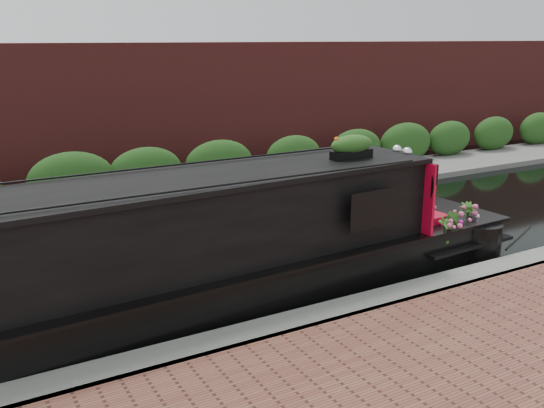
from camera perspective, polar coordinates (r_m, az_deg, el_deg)
ground at (r=11.89m, az=-3.31°, el=-5.01°), size 80.00×80.00×0.00m
near_bank_coping at (r=9.28m, az=5.99°, el=-11.19°), size 40.00×0.60×0.50m
far_bank_path at (r=15.58m, az=-10.22°, el=-0.24°), size 40.00×2.40×0.34m
far_hedge at (r=16.41m, az=-11.28°, el=0.50°), size 40.00×1.10×2.80m
far_brick_wall at (r=18.36m, az=-13.40°, el=1.96°), size 40.00×1.00×8.00m
narrowboat at (r=9.45m, az=-7.14°, el=-5.30°), size 11.87×2.64×2.77m
rope_fender at (r=13.23m, az=18.90°, el=-2.87°), size 0.36×0.36×0.36m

